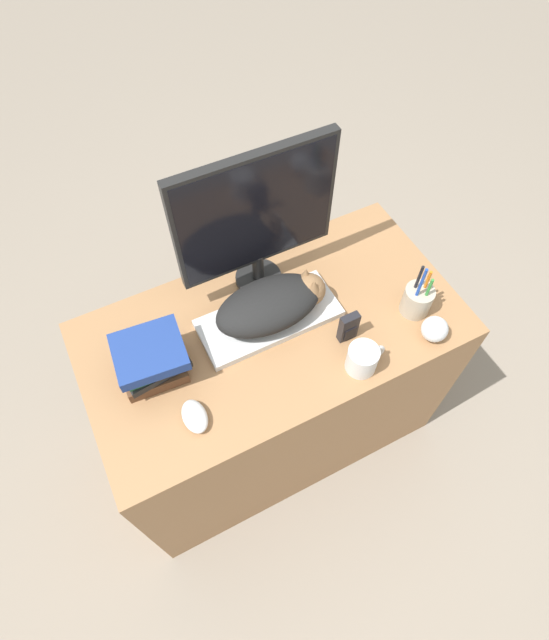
{
  "coord_description": "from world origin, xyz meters",
  "views": [
    {
      "loc": [
        -0.36,
        -0.41,
        2.04
      ],
      "look_at": [
        -0.0,
        0.29,
        0.83
      ],
      "focal_mm": 28.0,
      "sensor_mm": 36.0,
      "label": 1
    }
  ],
  "objects_px": {
    "monitor": "(256,217)",
    "pen_cup": "(417,300)",
    "coffee_mug": "(363,359)",
    "baseball": "(435,329)",
    "keyboard": "(268,319)",
    "computer_mouse": "(195,416)",
    "phone": "(348,327)",
    "cat": "(273,303)",
    "book_stack": "(151,361)"
  },
  "relations": [
    {
      "from": "keyboard",
      "to": "pen_cup",
      "type": "relative_size",
      "value": 2.01
    },
    {
      "from": "pen_cup",
      "to": "book_stack",
      "type": "height_order",
      "value": "pen_cup"
    },
    {
      "from": "coffee_mug",
      "to": "book_stack",
      "type": "relative_size",
      "value": 0.59
    },
    {
      "from": "monitor",
      "to": "computer_mouse",
      "type": "bearing_deg",
      "value": -135.84
    },
    {
      "from": "baseball",
      "to": "keyboard",
      "type": "bearing_deg",
      "value": 146.82
    },
    {
      "from": "pen_cup",
      "to": "monitor",
      "type": "bearing_deg",
      "value": 139.63
    },
    {
      "from": "monitor",
      "to": "phone",
      "type": "height_order",
      "value": "monitor"
    },
    {
      "from": "book_stack",
      "to": "keyboard",
      "type": "bearing_deg",
      "value": 2.21
    },
    {
      "from": "computer_mouse",
      "to": "book_stack",
      "type": "bearing_deg",
      "value": 104.61
    },
    {
      "from": "monitor",
      "to": "baseball",
      "type": "height_order",
      "value": "monitor"
    },
    {
      "from": "pen_cup",
      "to": "baseball",
      "type": "xyz_separation_m",
      "value": [
        -0.01,
        -0.1,
        -0.01
      ]
    },
    {
      "from": "baseball",
      "to": "book_stack",
      "type": "bearing_deg",
      "value": 161.72
    },
    {
      "from": "book_stack",
      "to": "coffee_mug",
      "type": "bearing_deg",
      "value": -24.81
    },
    {
      "from": "pen_cup",
      "to": "phone",
      "type": "bearing_deg",
      "value": 177.96
    },
    {
      "from": "computer_mouse",
      "to": "baseball",
      "type": "height_order",
      "value": "baseball"
    },
    {
      "from": "keyboard",
      "to": "pen_cup",
      "type": "height_order",
      "value": "pen_cup"
    },
    {
      "from": "coffee_mug",
      "to": "baseball",
      "type": "relative_size",
      "value": 1.52
    },
    {
      "from": "monitor",
      "to": "computer_mouse",
      "type": "height_order",
      "value": "monitor"
    },
    {
      "from": "keyboard",
      "to": "cat",
      "type": "distance_m",
      "value": 0.07
    },
    {
      "from": "pen_cup",
      "to": "phone",
      "type": "relative_size",
      "value": 1.98
    },
    {
      "from": "book_stack",
      "to": "pen_cup",
      "type": "bearing_deg",
      "value": -10.97
    },
    {
      "from": "monitor",
      "to": "book_stack",
      "type": "xyz_separation_m",
      "value": [
        -0.41,
        -0.17,
        -0.21
      ]
    },
    {
      "from": "keyboard",
      "to": "monitor",
      "type": "height_order",
      "value": "monitor"
    },
    {
      "from": "cat",
      "to": "phone",
      "type": "distance_m",
      "value": 0.23
    },
    {
      "from": "computer_mouse",
      "to": "coffee_mug",
      "type": "distance_m",
      "value": 0.49
    },
    {
      "from": "cat",
      "to": "computer_mouse",
      "type": "relative_size",
      "value": 3.45
    },
    {
      "from": "cat",
      "to": "book_stack",
      "type": "relative_size",
      "value": 1.76
    },
    {
      "from": "computer_mouse",
      "to": "coffee_mug",
      "type": "xyz_separation_m",
      "value": [
        0.48,
        -0.06,
        0.02
      ]
    },
    {
      "from": "computer_mouse",
      "to": "phone",
      "type": "height_order",
      "value": "phone"
    },
    {
      "from": "cat",
      "to": "book_stack",
      "type": "bearing_deg",
      "value": -177.9
    },
    {
      "from": "baseball",
      "to": "book_stack",
      "type": "relative_size",
      "value": 0.39
    },
    {
      "from": "monitor",
      "to": "pen_cup",
      "type": "relative_size",
      "value": 2.3
    },
    {
      "from": "phone",
      "to": "cat",
      "type": "bearing_deg",
      "value": 136.3
    },
    {
      "from": "keyboard",
      "to": "monitor",
      "type": "xyz_separation_m",
      "value": [
        0.05,
        0.15,
        0.27
      ]
    },
    {
      "from": "phone",
      "to": "book_stack",
      "type": "relative_size",
      "value": 0.53
    },
    {
      "from": "baseball",
      "to": "monitor",
      "type": "bearing_deg",
      "value": 130.92
    },
    {
      "from": "cat",
      "to": "book_stack",
      "type": "xyz_separation_m",
      "value": [
        -0.38,
        -0.01,
        -0.01
      ]
    },
    {
      "from": "cat",
      "to": "computer_mouse",
      "type": "xyz_separation_m",
      "value": [
        -0.33,
        -0.19,
        -0.06
      ]
    },
    {
      "from": "coffee_mug",
      "to": "book_stack",
      "type": "xyz_separation_m",
      "value": [
        -0.53,
        0.25,
        0.03
      ]
    },
    {
      "from": "cat",
      "to": "coffee_mug",
      "type": "height_order",
      "value": "cat"
    },
    {
      "from": "cat",
      "to": "coffee_mug",
      "type": "distance_m",
      "value": 0.3
    },
    {
      "from": "computer_mouse",
      "to": "book_stack",
      "type": "xyz_separation_m",
      "value": [
        -0.05,
        0.18,
        0.05
      ]
    },
    {
      "from": "cat",
      "to": "baseball",
      "type": "relative_size",
      "value": 4.53
    },
    {
      "from": "cat",
      "to": "book_stack",
      "type": "height_order",
      "value": "cat"
    },
    {
      "from": "baseball",
      "to": "phone",
      "type": "relative_size",
      "value": 0.73
    },
    {
      "from": "computer_mouse",
      "to": "phone",
      "type": "distance_m",
      "value": 0.5
    },
    {
      "from": "keyboard",
      "to": "baseball",
      "type": "bearing_deg",
      "value": -33.18
    },
    {
      "from": "coffee_mug",
      "to": "baseball",
      "type": "xyz_separation_m",
      "value": [
        0.24,
        -0.01,
        -0.0
      ]
    },
    {
      "from": "monitor",
      "to": "coffee_mug",
      "type": "bearing_deg",
      "value": -73.18
    },
    {
      "from": "keyboard",
      "to": "book_stack",
      "type": "xyz_separation_m",
      "value": [
        -0.36,
        -0.01,
        0.06
      ]
    }
  ]
}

